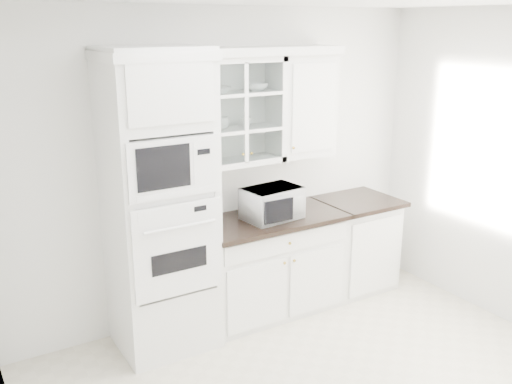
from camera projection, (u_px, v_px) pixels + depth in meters
room_shell at (317, 144)px, 3.82m from camera, size 4.00×3.50×2.70m
oven_column at (160, 205)px, 4.42m from camera, size 0.76×0.68×2.40m
base_cabinet_run at (269, 264)px, 5.16m from camera, size 1.32×0.67×0.92m
extra_base_cabinet at (354, 243)px, 5.66m from camera, size 0.72×0.67×0.92m
upper_cabinet_glass at (236, 111)px, 4.76m from camera, size 0.80×0.33×0.90m
upper_cabinet_solid at (302, 105)px, 5.09m from camera, size 0.55×0.33×0.90m
crown_molding at (226, 52)px, 4.55m from camera, size 2.14×0.38×0.07m
countertop_microwave at (271, 203)px, 4.94m from camera, size 0.52×0.45×0.28m
bowl_a at (217, 90)px, 4.61m from camera, size 0.24×0.24×0.05m
bowl_b at (256, 87)px, 4.82m from camera, size 0.24×0.24×0.06m
cup_a at (221, 123)px, 4.73m from camera, size 0.17×0.17×0.10m
cup_b at (246, 122)px, 4.82m from camera, size 0.09×0.09×0.09m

